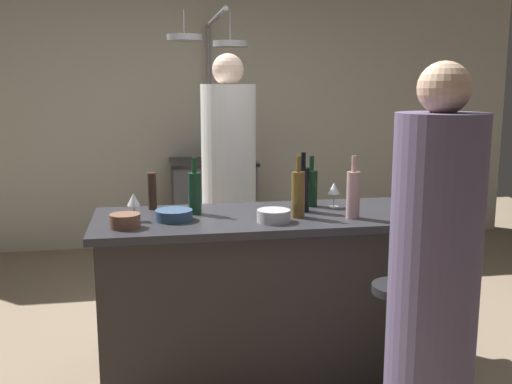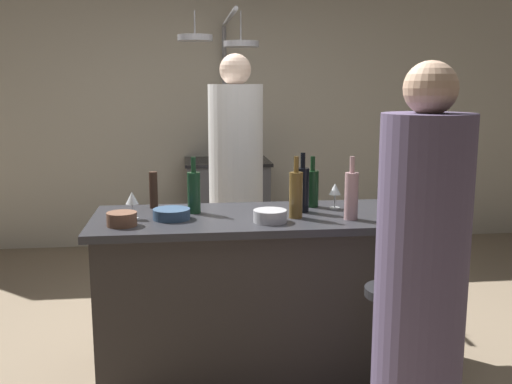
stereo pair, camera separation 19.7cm
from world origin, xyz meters
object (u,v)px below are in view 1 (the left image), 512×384
at_px(bar_stool_right, 397,346).
at_px(wine_glass_near_left_guest, 134,201).
at_px(wine_bottle_amber, 298,193).
at_px(mixing_bowl_blue, 174,215).
at_px(chef, 229,193).
at_px(wine_bottle_green, 195,192).
at_px(wine_glass_by_chef, 334,189).
at_px(wine_bottle_dark, 303,188).
at_px(stove_range, 213,206).
at_px(wine_bottle_rose, 353,194).
at_px(guest_right, 433,291).
at_px(pepper_mill, 152,191).
at_px(wine_bottle_red, 311,187).
at_px(mixing_bowl_steel, 274,216).
at_px(mixing_bowl_wooden, 125,221).

distance_m(bar_stool_right, wine_glass_near_left_guest, 1.50).
relative_size(wine_bottle_amber, mixing_bowl_blue, 1.69).
xyz_separation_m(chef, wine_bottle_amber, (0.22, -1.10, 0.19)).
distance_m(wine_bottle_green, wine_glass_by_chef, 0.80).
relative_size(wine_bottle_dark, mixing_bowl_blue, 1.70).
bearing_deg(wine_glass_by_chef, wine_bottle_dark, -161.19).
distance_m(stove_range, wine_bottle_dark, 2.48).
xyz_separation_m(bar_stool_right, wine_bottle_rose, (-0.08, 0.46, 0.66)).
relative_size(bar_stool_right, guest_right, 0.40).
height_order(guest_right, pepper_mill, guest_right).
bearing_deg(bar_stool_right, wine_bottle_rose, 99.37).
xyz_separation_m(wine_bottle_amber, wine_bottle_red, (0.15, 0.27, -0.02)).
bearing_deg(pepper_mill, mixing_bowl_steel, -34.90).
height_order(pepper_mill, mixing_bowl_wooden, pepper_mill).
relative_size(wine_glass_by_chef, mixing_bowl_blue, 0.75).
height_order(wine_glass_near_left_guest, mixing_bowl_wooden, wine_glass_near_left_guest).
height_order(wine_bottle_red, mixing_bowl_steel, wine_bottle_red).
height_order(guest_right, wine_glass_by_chef, guest_right).
relative_size(wine_bottle_green, wine_bottle_red, 1.06).
relative_size(stove_range, mixing_bowl_blue, 4.56).
relative_size(chef, wine_bottle_rose, 5.43).
height_order(guest_right, wine_bottle_dark, guest_right).
height_order(wine_bottle_rose, mixing_bowl_steel, wine_bottle_rose).
relative_size(mixing_bowl_blue, mixing_bowl_wooden, 1.29).
height_order(wine_bottle_amber, mixing_bowl_blue, wine_bottle_amber).
distance_m(pepper_mill, wine_bottle_green, 0.28).
height_order(bar_stool_right, mixing_bowl_steel, mixing_bowl_steel).
relative_size(stove_range, wine_glass_near_left_guest, 6.10).
relative_size(wine_bottle_red, wine_bottle_dark, 0.89).
bearing_deg(pepper_mill, wine_bottle_red, -4.57).
distance_m(bar_stool_right, wine_bottle_green, 1.31).
height_order(chef, mixing_bowl_blue, chef).
relative_size(wine_bottle_green, wine_glass_near_left_guest, 2.14).
bearing_deg(bar_stool_right, mixing_bowl_steel, 138.51).
height_order(wine_bottle_green, wine_bottle_dark, wine_bottle_dark).
distance_m(wine_bottle_dark, wine_glass_by_chef, 0.22).
bearing_deg(wine_glass_near_left_guest, stove_range, 74.66).
distance_m(wine_bottle_rose, wine_glass_by_chef, 0.28).
height_order(stove_range, pepper_mill, pepper_mill).
bearing_deg(wine_bottle_green, wine_bottle_red, 7.31).
distance_m(guest_right, mixing_bowl_wooden, 1.49).
xyz_separation_m(wine_bottle_red, wine_glass_near_left_guest, (-1.01, -0.20, -0.01)).
bearing_deg(wine_bottle_amber, wine_bottle_red, 61.44).
xyz_separation_m(guest_right, mixing_bowl_steel, (-0.48, 0.82, 0.15)).
bearing_deg(wine_bottle_dark, wine_glass_by_chef, 18.81).
bearing_deg(mixing_bowl_blue, wine_bottle_amber, -3.82).
height_order(wine_bottle_amber, mixing_bowl_wooden, wine_bottle_amber).
bearing_deg(wine_bottle_green, pepper_mill, 144.83).
height_order(pepper_mill, wine_bottle_amber, wine_bottle_amber).
height_order(stove_range, wine_bottle_amber, wine_bottle_amber).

